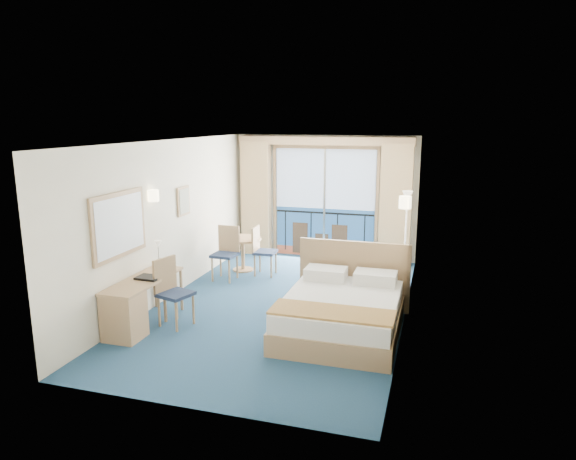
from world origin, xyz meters
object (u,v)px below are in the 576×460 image
Objects in this scene: armchair at (370,267)px; table_chair_a at (261,248)px; bed at (342,311)px; nightstand at (394,283)px; round_table at (243,246)px; desk_chair at (171,288)px; table_chair_b at (226,249)px; floor_lamp at (407,212)px; desk at (128,309)px.

table_chair_a is (-2.17, 0.15, 0.17)m from armchair.
bed is 2.17m from armchair.
round_table is (-3.11, 0.90, 0.22)m from nightstand.
desk_chair is at bearing 36.28° from armchair.
table_chair_a is 0.94× the size of table_chair_b.
table_chair_a is (-2.06, 2.31, 0.23)m from bed.
armchair is 1.44m from floor_lamp.
table_chair_a is at bearing -12.53° from armchair.
round_table is at bearing 16.78° from desk_chair.
desk_chair is (-3.10, -2.04, 0.28)m from nightstand.
desk is 1.49× the size of desk_chair.
floor_lamp reaches higher than bed.
desk_chair reaches higher than desk.
table_chair_b is (-0.10, 2.33, 0.00)m from desk_chair.
bed is 3.59× the size of nightstand.
bed reaches higher than armchair.
desk_chair is (-2.51, -0.45, 0.26)m from bed.
round_table is at bearing 83.53° from table_chair_b.
desk is (-2.89, -1.00, 0.08)m from bed.
nightstand is at bearing -16.07° from round_table.
table_chair_a is 0.70m from table_chair_b.
nightstand is 4.34m from desk.
round_table is 0.49m from table_chair_a.
nightstand is at bearing -40.07° from desk_chair.
bed is 2.57× the size of armchair.
armchair reaches higher than nightstand.
desk is (-3.00, -3.17, 0.02)m from armchair.
desk_chair is (-2.62, -2.62, 0.20)m from armchair.
table_chair_a is at bearing 40.75° from table_chair_b.
round_table is at bearing -168.15° from floor_lamp.
armchair is 3.71m from desk_chair.
nightstand is at bearing -2.50° from table_chair_b.
nightstand is at bearing 120.89° from armchair.
desk_chair is at bearing 168.86° from table_chair_a.
desk is 3.42m from table_chair_a.
bed is at bearing 78.34° from armchair.
floor_lamp reaches higher than armchair.
floor_lamp is at bearing 78.05° from bed.
bed is 1.40× the size of desk.
nightstand is 0.79× the size of round_table.
bed reaches higher than table_chair_a.
bed is 2.82× the size of round_table.
floor_lamp is 1.10× the size of desk.
nightstand is at bearing -107.23° from table_chair_a.
bed is 1.69m from nightstand.
armchair is at bearing -95.75° from table_chair_a.
desk is at bearing -160.84° from bed.
round_table reaches higher than nightstand.
bed is 2.07× the size of table_chair_b.
armchair is 2.18m from table_chair_a.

